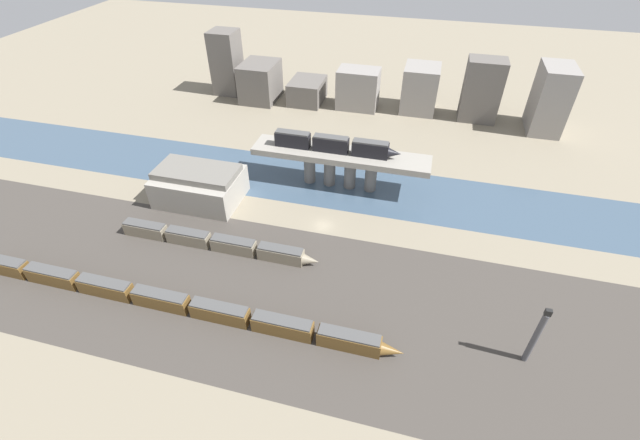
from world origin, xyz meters
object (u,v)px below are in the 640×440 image
(train_yard_near, at_px, (167,301))
(warehouse_building, at_px, (199,185))
(signal_tower, at_px, (536,337))
(train_yard_mid, at_px, (216,242))
(train_on_bridge, at_px, (334,144))

(train_yard_near, height_order, warehouse_building, warehouse_building)
(warehouse_building, distance_m, signal_tower, 81.85)
(train_yard_mid, xyz_separation_m, signal_tower, (64.38, -12.89, 4.77))
(train_yard_near, xyz_separation_m, train_yard_mid, (1.68, 18.09, -0.09))
(train_yard_near, xyz_separation_m, signal_tower, (66.07, 5.20, 4.68))
(train_yard_mid, xyz_separation_m, warehouse_building, (-11.97, 16.52, 2.63))
(train_yard_near, bearing_deg, warehouse_building, 106.55)
(train_on_bridge, height_order, warehouse_building, train_on_bridge)
(train_yard_mid, bearing_deg, train_on_bridge, 58.14)
(train_yard_mid, bearing_deg, warehouse_building, 125.93)
(train_yard_near, relative_size, train_yard_mid, 1.92)
(train_on_bridge, relative_size, warehouse_building, 1.58)
(warehouse_building, height_order, signal_tower, signal_tower)
(train_on_bridge, height_order, train_yard_near, train_on_bridge)
(train_on_bridge, distance_m, train_yard_near, 55.22)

